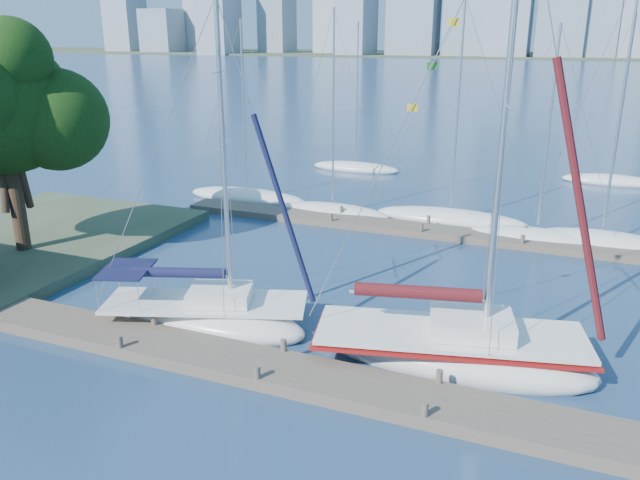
% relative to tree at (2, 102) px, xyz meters
% --- Properties ---
extents(ground, '(700.00, 700.00, 0.00)m').
position_rel_tree_xyz_m(ground, '(15.37, -5.01, -7.22)').
color(ground, '#182E4E').
rests_on(ground, ground).
extents(near_dock, '(26.00, 2.00, 0.40)m').
position_rel_tree_xyz_m(near_dock, '(15.37, -5.01, -7.02)').
color(near_dock, '#4F463A').
rests_on(near_dock, ground).
extents(far_dock, '(30.00, 1.80, 0.36)m').
position_rel_tree_xyz_m(far_dock, '(17.37, 10.99, -7.04)').
color(far_dock, '#4F463A').
rests_on(far_dock, ground).
extents(far_shore, '(800.00, 100.00, 1.50)m').
position_rel_tree_xyz_m(far_shore, '(15.37, 314.99, -7.22)').
color(far_shore, '#38472D').
rests_on(far_shore, ground).
extents(tree, '(8.19, 7.47, 10.76)m').
position_rel_tree_xyz_m(tree, '(0.00, 0.00, 0.00)').
color(tree, black).
rests_on(tree, ground).
extents(sailboat_navy, '(8.15, 4.98, 11.69)m').
position_rel_tree_xyz_m(sailboat_navy, '(11.59, -2.69, -6.28)').
color(sailboat_navy, white).
rests_on(sailboat_navy, ground).
extents(sailboat_maroon, '(9.52, 5.00, 14.58)m').
position_rel_tree_xyz_m(sailboat_maroon, '(20.27, -2.04, -6.13)').
color(sailboat_maroon, white).
rests_on(sailboat_maroon, ground).
extents(bg_boat_0, '(8.29, 3.17, 11.27)m').
position_rel_tree_xyz_m(bg_boat_0, '(4.27, 13.64, -6.98)').
color(bg_boat_0, white).
rests_on(bg_boat_0, ground).
extents(bg_boat_1, '(7.15, 3.65, 11.72)m').
position_rel_tree_xyz_m(bg_boat_1, '(10.55, 12.54, -6.99)').
color(bg_boat_1, white).
rests_on(bg_boat_1, ground).
extents(bg_boat_2, '(8.71, 3.39, 12.19)m').
position_rel_tree_xyz_m(bg_boat_2, '(17.19, 13.68, -6.97)').
color(bg_boat_2, white).
rests_on(bg_boat_2, ground).
extents(bg_boat_3, '(7.13, 2.43, 10.85)m').
position_rel_tree_xyz_m(bg_boat_3, '(21.93, 11.84, -6.99)').
color(bg_boat_3, white).
rests_on(bg_boat_3, ground).
extents(bg_boat_4, '(7.40, 4.42, 13.30)m').
position_rel_tree_xyz_m(bg_boat_4, '(24.95, 12.27, -6.94)').
color(bg_boat_4, white).
rests_on(bg_boat_4, ground).
extents(bg_boat_6, '(7.10, 4.65, 11.23)m').
position_rel_tree_xyz_m(bg_boat_6, '(7.62, 24.93, -6.99)').
color(bg_boat_6, white).
rests_on(bg_boat_6, ground).
extents(bg_boat_7, '(6.76, 4.40, 11.72)m').
position_rel_tree_xyz_m(bg_boat_7, '(25.83, 27.51, -6.99)').
color(bg_boat_7, white).
rests_on(bg_boat_7, ground).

